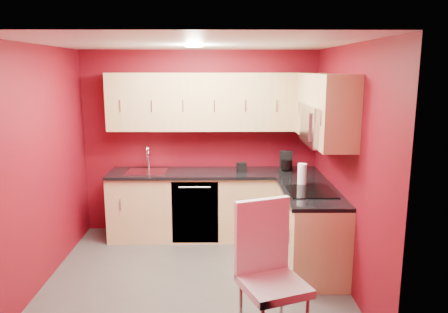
{
  "coord_description": "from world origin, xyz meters",
  "views": [
    {
      "loc": [
        0.27,
        -4.45,
        2.25
      ],
      "look_at": [
        0.32,
        0.55,
        1.24
      ],
      "focal_mm": 35.0,
      "sensor_mm": 36.0,
      "label": 1
    }
  ],
  "objects_px": {
    "napkin_holder": "(242,167)",
    "dining_chair": "(273,278)",
    "coffee_maker": "(286,162)",
    "paper_towel": "(302,174)",
    "sink": "(147,169)",
    "microwave": "(324,125)"
  },
  "relations": [
    {
      "from": "sink",
      "to": "coffee_maker",
      "type": "distance_m",
      "value": 1.84
    },
    {
      "from": "microwave",
      "to": "coffee_maker",
      "type": "xyz_separation_m",
      "value": [
        -0.26,
        0.92,
        -0.61
      ]
    },
    {
      "from": "sink",
      "to": "coffee_maker",
      "type": "relative_size",
      "value": 1.87
    },
    {
      "from": "sink",
      "to": "coffee_maker",
      "type": "bearing_deg",
      "value": -2.67
    },
    {
      "from": "napkin_holder",
      "to": "paper_towel",
      "type": "relative_size",
      "value": 0.49
    },
    {
      "from": "coffee_maker",
      "to": "sink",
      "type": "bearing_deg",
      "value": -172.22
    },
    {
      "from": "sink",
      "to": "dining_chair",
      "type": "xyz_separation_m",
      "value": [
        1.4,
        -2.4,
        -0.35
      ]
    },
    {
      "from": "coffee_maker",
      "to": "paper_towel",
      "type": "height_order",
      "value": "coffee_maker"
    },
    {
      "from": "coffee_maker",
      "to": "paper_towel",
      "type": "xyz_separation_m",
      "value": [
        0.1,
        -0.61,
        -0.01
      ]
    },
    {
      "from": "sink",
      "to": "napkin_holder",
      "type": "distance_m",
      "value": 1.26
    },
    {
      "from": "paper_towel",
      "to": "dining_chair",
      "type": "bearing_deg",
      "value": -107.43
    },
    {
      "from": "coffee_maker",
      "to": "dining_chair",
      "type": "xyz_separation_m",
      "value": [
        -0.43,
        -2.32,
        -0.45
      ]
    },
    {
      "from": "paper_towel",
      "to": "dining_chair",
      "type": "relative_size",
      "value": 0.21
    },
    {
      "from": "dining_chair",
      "to": "sink",
      "type": "bearing_deg",
      "value": 99.52
    },
    {
      "from": "sink",
      "to": "coffee_maker",
      "type": "xyz_separation_m",
      "value": [
        1.83,
        -0.09,
        0.1
      ]
    },
    {
      "from": "dining_chair",
      "to": "coffee_maker",
      "type": "bearing_deg",
      "value": 58.67
    },
    {
      "from": "coffee_maker",
      "to": "napkin_holder",
      "type": "bearing_deg",
      "value": -175.83
    },
    {
      "from": "microwave",
      "to": "dining_chair",
      "type": "bearing_deg",
      "value": -116.37
    },
    {
      "from": "napkin_holder",
      "to": "dining_chair",
      "type": "xyz_separation_m",
      "value": [
        0.14,
        -2.38,
        -0.37
      ]
    },
    {
      "from": "sink",
      "to": "dining_chair",
      "type": "relative_size",
      "value": 0.43
    },
    {
      "from": "napkin_holder",
      "to": "coffee_maker",
      "type": "bearing_deg",
      "value": -6.28
    },
    {
      "from": "paper_towel",
      "to": "coffee_maker",
      "type": "bearing_deg",
      "value": 99.35
    }
  ]
}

